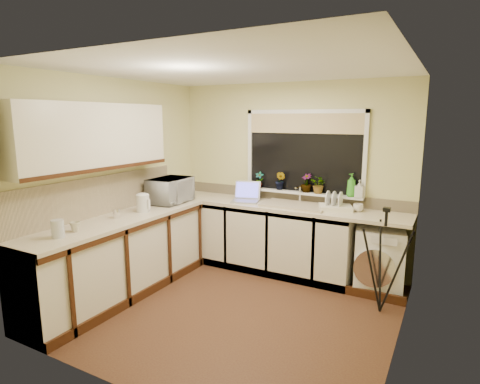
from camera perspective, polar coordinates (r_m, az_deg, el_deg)
name	(u,v)px	position (r m, az deg, el deg)	size (l,w,h in m)	color
floor	(235,308)	(4.38, -0.78, -16.45)	(3.20, 3.20, 0.00)	brown
ceiling	(234,69)	(3.92, -0.87, 17.30)	(3.20, 3.20, 0.00)	white
wall_back	(289,176)	(5.31, 7.14, 2.24)	(3.20, 3.20, 0.00)	beige
wall_front	(126,233)	(2.80, -16.11, -5.75)	(3.20, 3.20, 0.00)	beige
wall_left	(118,183)	(4.95, -17.20, 1.22)	(3.00, 3.00, 0.00)	beige
wall_right	(405,214)	(3.50, 22.71, -2.92)	(3.00, 3.00, 0.00)	beige
base_cabinet_back	(257,236)	(5.35, 2.49, -6.37)	(2.55, 0.60, 0.86)	silver
base_cabinet_left	(122,258)	(4.73, -16.71, -9.14)	(0.54, 2.40, 0.86)	silver
worktop_back	(280,206)	(5.10, 5.81, -2.02)	(3.20, 0.60, 0.04)	beige
worktop_left	(119,220)	(4.60, -17.01, -3.86)	(0.60, 2.40, 0.04)	beige
upper_cabinet	(94,137)	(4.47, -20.30, 7.49)	(0.28, 1.90, 0.70)	silver
splashback_left	(100,196)	(4.75, -19.61, -0.52)	(0.02, 2.40, 0.45)	beige
splashback_back	(289,195)	(5.35, 7.03, -0.48)	(3.20, 0.02, 0.14)	beige
window_glass	(304,153)	(5.19, 9.22, 5.60)	(1.50, 0.02, 1.00)	black
window_blind	(304,123)	(5.15, 9.25, 9.74)	(1.50, 0.02, 0.25)	tan
windowsill	(301,193)	(5.21, 8.85, -0.09)	(1.60, 0.14, 0.03)	white
sink	(295,205)	(5.02, 7.92, -1.89)	(0.82, 0.46, 0.03)	tan
faucet	(300,194)	(5.17, 8.66, -0.34)	(0.03, 0.03, 0.24)	silver
washing_machine	(379,259)	(4.93, 19.36, -9.12)	(0.53, 0.51, 0.75)	white
laptop	(246,196)	(5.29, 0.92, -0.56)	(0.42, 0.41, 0.25)	#95959C
kettle	(143,203)	(4.80, -13.85, -1.62)	(0.15, 0.15, 0.20)	silver
dish_rack	(335,208)	(4.91, 13.59, -2.20)	(0.38, 0.29, 0.06)	white
tripod	(383,261)	(4.35, 19.97, -9.31)	(0.55, 0.55, 1.11)	black
glass_jug	(58,229)	(4.04, -24.81, -4.84)	(0.12, 0.12, 0.17)	silver
steel_jar	(117,213)	(4.59, -17.39, -2.97)	(0.08, 0.08, 0.11)	silver
microwave	(170,190)	(5.25, -10.01, 0.24)	(0.58, 0.39, 0.32)	silver
plant_a	(259,180)	(5.41, 2.82, 1.77)	(0.12, 0.08, 0.22)	#999999
plant_b	(280,181)	(5.27, 5.85, 1.62)	(0.14, 0.11, 0.25)	#999999
plant_c	(306,183)	(5.15, 9.57, 1.30)	(0.14, 0.14, 0.24)	#999999
plant_d	(319,185)	(5.09, 11.34, 1.05)	(0.21, 0.18, 0.23)	#999999
soap_bottle_green	(351,185)	(4.98, 15.77, 0.96)	(0.11, 0.11, 0.28)	green
soap_bottle_clear	(359,189)	(4.97, 16.83, 0.46)	(0.09, 0.10, 0.21)	#999999
cup_back	(358,208)	(4.89, 16.69, -2.18)	(0.12, 0.12, 0.09)	silver
cup_left	(75,227)	(4.20, -22.68, -4.65)	(0.10, 0.10, 0.10)	beige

